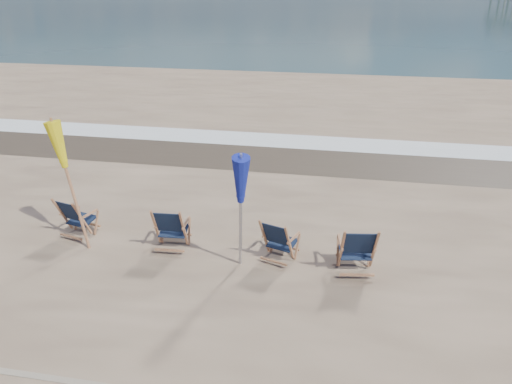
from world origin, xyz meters
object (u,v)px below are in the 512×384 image
beach_chair_0 (82,221)px  beach_chair_3 (374,252)px  umbrella_blue (240,181)px  beach_chair_1 (184,230)px  umbrella_yellow (66,152)px  beach_chair_2 (289,245)px

beach_chair_0 → beach_chair_3: (5.50, -0.25, 0.05)m
beach_chair_3 → umbrella_blue: bearing=-3.3°
beach_chair_1 → umbrella_yellow: umbrella_yellow is taller
beach_chair_0 → umbrella_yellow: 1.48m
beach_chair_0 → umbrella_yellow: umbrella_yellow is taller
beach_chair_1 → umbrella_yellow: size_ratio=0.38×
beach_chair_3 → umbrella_blue: umbrella_blue is taller
beach_chair_0 → beach_chair_3: size_ratio=0.91×
beach_chair_2 → beach_chair_3: beach_chair_3 is taller
beach_chair_2 → beach_chair_3: bearing=-163.3°
beach_chair_0 → umbrella_blue: 3.50m
umbrella_yellow → umbrella_blue: umbrella_yellow is taller
umbrella_blue → beach_chair_0: bearing=171.8°
beach_chair_1 → umbrella_yellow: bearing=-0.5°
beach_chair_3 → umbrella_yellow: umbrella_yellow is taller
beach_chair_1 → beach_chair_2: beach_chair_1 is taller
beach_chair_3 → umbrella_yellow: 5.67m
beach_chair_3 → umbrella_blue: 2.58m
beach_chair_0 → beach_chair_3: beach_chair_3 is taller
beach_chair_2 → umbrella_blue: 1.53m
umbrella_yellow → beach_chair_0: bearing=93.4°
beach_chair_2 → beach_chair_3: size_ratio=0.90×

